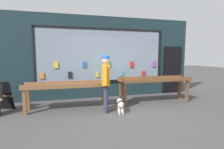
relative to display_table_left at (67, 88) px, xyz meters
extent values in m
plane|color=#474444|center=(1.53, -0.99, -0.70)|extent=(40.00, 40.00, 0.00)
cube|color=#192D33|center=(1.53, 1.41, 0.93)|extent=(7.58, 0.20, 3.25)
cube|color=gray|center=(1.43, 1.28, 1.01)|extent=(5.05, 0.03, 2.07)
cube|color=black|center=(1.43, 1.28, 2.04)|extent=(5.13, 0.06, 0.08)
cube|color=black|center=(1.43, 1.28, -0.03)|extent=(5.13, 0.06, 0.08)
cube|color=black|center=(-1.10, 1.28, 1.01)|extent=(0.08, 0.06, 2.07)
cube|color=black|center=(3.96, 1.28, 1.01)|extent=(0.08, 0.06, 2.07)
cube|color=orange|center=(-0.87, 1.24, 0.26)|extent=(0.14, 0.03, 0.22)
cube|color=yellow|center=(-0.36, 1.24, 0.65)|extent=(0.16, 0.03, 0.24)
cube|color=black|center=(0.14, 1.24, 0.27)|extent=(0.14, 0.03, 0.25)
cube|color=#2659B2|center=(0.70, 1.24, 0.65)|extent=(0.13, 0.03, 0.24)
cube|color=yellow|center=(1.19, 1.24, 0.24)|extent=(0.13, 0.03, 0.19)
cube|color=#338C4C|center=(1.66, 1.24, 0.65)|extent=(0.14, 0.03, 0.24)
cube|color=#5999A5|center=(2.19, 1.24, 0.26)|extent=(0.16, 0.03, 0.24)
cube|color=red|center=(2.67, 1.24, 0.63)|extent=(0.15, 0.03, 0.25)
cube|color=red|center=(3.22, 1.24, 0.23)|extent=(0.15, 0.03, 0.20)
cube|color=#994CA5|center=(3.70, 1.24, 0.64)|extent=(0.16, 0.03, 0.25)
cube|color=black|center=(4.66, 1.28, 0.35)|extent=(0.90, 0.04, 2.10)
cube|color=brown|center=(-1.21, -0.20, -0.33)|extent=(0.09, 0.09, 0.73)
cube|color=brown|center=(1.20, -0.27, -0.33)|extent=(0.09, 0.09, 0.73)
cube|color=brown|center=(-1.19, 0.27, -0.33)|extent=(0.09, 0.09, 0.73)
cube|color=brown|center=(1.21, 0.20, -0.33)|extent=(0.09, 0.09, 0.73)
cube|color=brown|center=(0.00, 0.00, 0.05)|extent=(2.62, 0.70, 0.04)
cube|color=brown|center=(-0.01, -0.28, 0.11)|extent=(2.61, 0.13, 0.12)
cube|color=brown|center=(0.01, 0.29, 0.11)|extent=(2.61, 0.13, 0.12)
cube|color=black|center=(-1.12, -0.09, 0.08)|extent=(0.16, 0.23, 0.02)
cube|color=#338C4C|center=(-0.85, 0.16, 0.08)|extent=(0.20, 0.26, 0.03)
cube|color=red|center=(-0.61, -0.08, 0.08)|extent=(0.17, 0.20, 0.03)
cube|color=silver|center=(-0.29, -0.01, 0.08)|extent=(0.16, 0.21, 0.02)
cube|color=#994CA5|center=(-0.04, -0.11, 0.08)|extent=(0.19, 0.23, 0.03)
cube|color=#338C4C|center=(0.31, -0.13, 0.08)|extent=(0.14, 0.21, 0.02)
cube|color=red|center=(0.62, -0.01, 0.08)|extent=(0.15, 0.19, 0.02)
cube|color=#994CA5|center=(0.85, 0.08, 0.08)|extent=(0.17, 0.23, 0.03)
cube|color=#5999A5|center=(1.15, -0.14, 0.08)|extent=(0.20, 0.24, 0.02)
cube|color=brown|center=(1.85, -0.19, -0.30)|extent=(0.09, 0.09, 0.79)
cube|color=brown|center=(4.26, -0.25, -0.30)|extent=(0.09, 0.09, 0.79)
cube|color=brown|center=(1.87, 0.26, -0.30)|extent=(0.09, 0.09, 0.79)
cube|color=brown|center=(4.27, 0.19, -0.30)|extent=(0.09, 0.09, 0.79)
cube|color=brown|center=(3.06, 0.00, 0.11)|extent=(2.62, 0.68, 0.04)
cube|color=brown|center=(3.06, -0.27, 0.17)|extent=(2.61, 0.13, 0.12)
cube|color=brown|center=(3.07, 0.27, 0.17)|extent=(2.61, 0.13, 0.12)
cube|color=#338C4C|center=(1.92, -0.05, 0.14)|extent=(0.15, 0.21, 0.03)
cube|color=silver|center=(2.14, -0.15, 0.14)|extent=(0.16, 0.24, 0.02)
cube|color=silver|center=(2.41, 0.10, 0.14)|extent=(0.16, 0.21, 0.02)
cube|color=red|center=(2.70, -0.14, 0.14)|extent=(0.15, 0.20, 0.02)
cube|color=#5999A5|center=(2.97, 0.09, 0.14)|extent=(0.15, 0.22, 0.03)
cube|color=#338C4C|center=(3.19, 0.01, 0.15)|extent=(0.16, 0.20, 0.03)
cube|color=#5999A5|center=(3.44, 0.14, 0.14)|extent=(0.19, 0.24, 0.02)
cube|color=yellow|center=(3.69, 0.12, 0.14)|extent=(0.16, 0.24, 0.03)
cube|color=orange|center=(3.96, -0.20, 0.14)|extent=(0.15, 0.19, 0.02)
cube|color=red|center=(4.20, -0.07, 0.14)|extent=(0.15, 0.23, 0.02)
cylinder|color=#2D334C|center=(1.09, -0.67, -0.28)|extent=(0.14, 0.14, 0.84)
cylinder|color=#2D334C|center=(1.12, -0.51, -0.28)|extent=(0.14, 0.14, 0.84)
cube|color=orange|center=(1.10, -0.59, 0.43)|extent=(0.32, 0.51, 0.59)
cylinder|color=orange|center=(1.04, -0.88, 0.45)|extent=(0.09, 0.09, 0.56)
cylinder|color=orange|center=(1.17, -0.30, 0.45)|extent=(0.09, 0.09, 0.56)
sphere|color=tan|center=(1.10, -0.59, 0.86)|extent=(0.23, 0.23, 0.23)
sphere|color=blue|center=(1.10, -0.59, 0.93)|extent=(0.22, 0.22, 0.22)
ellipsoid|color=white|center=(1.50, -0.81, -0.43)|extent=(0.25, 0.37, 0.19)
ellipsoid|color=black|center=(1.50, -0.81, -0.42)|extent=(0.23, 0.24, 0.20)
sphere|color=white|center=(1.53, -0.60, -0.39)|extent=(0.17, 0.17, 0.17)
cylinder|color=white|center=(1.47, -1.01, -0.40)|extent=(0.04, 0.10, 0.12)
cylinder|color=white|center=(1.56, -0.72, -0.61)|extent=(0.04, 0.04, 0.18)
cylinder|color=white|center=(1.47, -0.70, -0.61)|extent=(0.04, 0.04, 0.18)
cylinder|color=white|center=(1.53, -0.92, -0.61)|extent=(0.04, 0.04, 0.18)
cylinder|color=white|center=(1.43, -0.90, -0.61)|extent=(0.04, 0.04, 0.18)
cube|color=black|center=(-1.89, 0.44, -0.24)|extent=(0.53, 0.40, 0.91)
cube|color=brown|center=(-1.89, 0.44, -0.24)|extent=(0.51, 0.21, 0.07)
camera|label=1|loc=(-0.11, -5.58, 1.01)|focal=28.00mm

